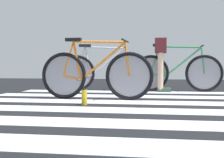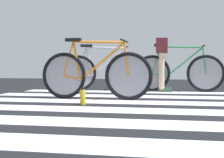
{
  "view_description": "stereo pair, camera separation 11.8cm",
  "coord_description": "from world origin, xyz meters",
  "px_view_note": "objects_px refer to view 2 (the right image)",
  "views": [
    {
      "loc": [
        0.02,
        -3.79,
        0.55
      ],
      "look_at": [
        -0.64,
        0.97,
        0.32
      ],
      "focal_mm": 47.96,
      "sensor_mm": 36.0,
      "label": 1
    },
    {
      "loc": [
        0.14,
        -3.79,
        0.55
      ],
      "look_at": [
        -0.64,
        0.97,
        0.32
      ],
      "focal_mm": 47.96,
      "sensor_mm": 36.0,
      "label": 2
    }
  ],
  "objects_px": {
    "bicycle_1_of_3": "(95,74)",
    "bicycle_2_of_3": "(178,72)",
    "cyclist_2_of_3": "(162,57)",
    "bicycle_3_of_3": "(104,72)",
    "water_bottle": "(83,97)"
  },
  "relations": [
    {
      "from": "bicycle_2_of_3",
      "to": "cyclist_2_of_3",
      "type": "xyz_separation_m",
      "value": [
        -0.31,
        0.01,
        0.29
      ]
    },
    {
      "from": "bicycle_2_of_3",
      "to": "bicycle_1_of_3",
      "type": "bearing_deg",
      "value": -129.92
    },
    {
      "from": "bicycle_3_of_3",
      "to": "water_bottle",
      "type": "height_order",
      "value": "bicycle_3_of_3"
    },
    {
      "from": "cyclist_2_of_3",
      "to": "bicycle_3_of_3",
      "type": "distance_m",
      "value": 1.2
    },
    {
      "from": "bicycle_1_of_3",
      "to": "cyclist_2_of_3",
      "type": "distance_m",
      "value": 1.84
    },
    {
      "from": "cyclist_2_of_3",
      "to": "bicycle_2_of_3",
      "type": "bearing_deg",
      "value": 0.0
    },
    {
      "from": "bicycle_3_of_3",
      "to": "water_bottle",
      "type": "relative_size",
      "value": 7.7
    },
    {
      "from": "cyclist_2_of_3",
      "to": "bicycle_3_of_3",
      "type": "height_order",
      "value": "cyclist_2_of_3"
    },
    {
      "from": "water_bottle",
      "to": "bicycle_2_of_3",
      "type": "bearing_deg",
      "value": 57.57
    },
    {
      "from": "bicycle_2_of_3",
      "to": "bicycle_3_of_3",
      "type": "distance_m",
      "value": 1.48
    },
    {
      "from": "cyclist_2_of_3",
      "to": "water_bottle",
      "type": "distance_m",
      "value": 2.43
    },
    {
      "from": "bicycle_1_of_3",
      "to": "bicycle_2_of_3",
      "type": "xyz_separation_m",
      "value": [
        1.32,
        1.51,
        0.0
      ]
    },
    {
      "from": "bicycle_2_of_3",
      "to": "bicycle_3_of_3",
      "type": "height_order",
      "value": "same"
    },
    {
      "from": "bicycle_1_of_3",
      "to": "water_bottle",
      "type": "distance_m",
      "value": 0.67
    },
    {
      "from": "bicycle_2_of_3",
      "to": "bicycle_3_of_3",
      "type": "relative_size",
      "value": 1.02
    }
  ]
}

